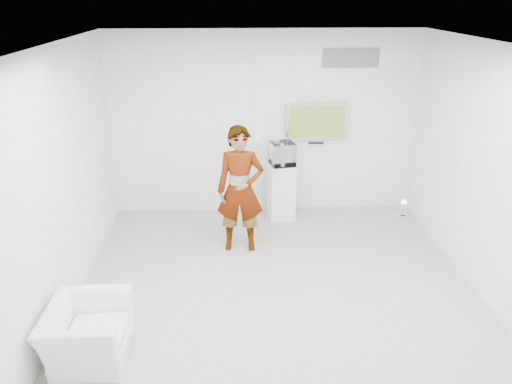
% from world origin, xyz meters
% --- Properties ---
extents(room, '(5.01, 5.01, 3.00)m').
position_xyz_m(room, '(0.00, 0.00, 1.50)').
color(room, '#B1A9A2').
rests_on(room, ground).
extents(tv, '(1.00, 0.08, 0.60)m').
position_xyz_m(tv, '(0.85, 2.45, 1.55)').
color(tv, '#B9B9BE').
rests_on(tv, room).
extents(logo_decal, '(0.90, 0.02, 0.30)m').
position_xyz_m(logo_decal, '(1.35, 2.49, 2.55)').
color(logo_decal, slate).
rests_on(logo_decal, room).
extents(person, '(0.69, 0.47, 1.83)m').
position_xyz_m(person, '(-0.43, 1.10, 0.92)').
color(person, white).
rests_on(person, room).
extents(armchair, '(0.80, 0.91, 0.58)m').
position_xyz_m(armchair, '(-2.05, -1.19, 0.29)').
color(armchair, white).
rests_on(armchair, room).
extents(pedestal, '(0.50, 0.50, 0.92)m').
position_xyz_m(pedestal, '(0.26, 2.14, 0.46)').
color(pedestal, white).
rests_on(pedestal, room).
extents(floor_uplight, '(0.24, 0.24, 0.30)m').
position_xyz_m(floor_uplight, '(2.29, 1.99, 0.15)').
color(floor_uplight, white).
rests_on(floor_uplight, room).
extents(vitrine, '(0.44, 0.44, 0.37)m').
position_xyz_m(vitrine, '(0.26, 2.14, 1.11)').
color(vitrine, white).
rests_on(vitrine, pedestal).
extents(console, '(0.07, 0.18, 0.24)m').
position_xyz_m(console, '(0.26, 2.14, 1.04)').
color(console, white).
rests_on(console, pedestal).
extents(wii_remote, '(0.08, 0.16, 0.04)m').
position_xyz_m(wii_remote, '(-0.17, 1.23, 1.65)').
color(wii_remote, white).
rests_on(wii_remote, person).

